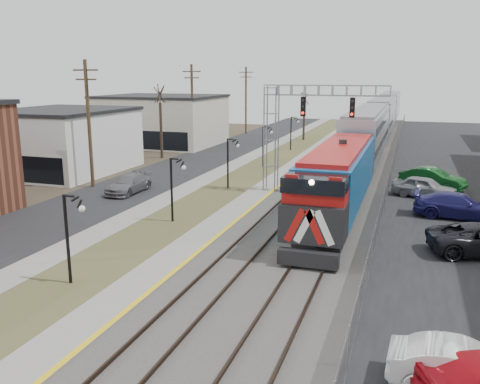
% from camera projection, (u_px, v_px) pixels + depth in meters
% --- Properties ---
extents(street_west, '(7.00, 120.00, 0.04)m').
position_uv_depth(street_west, '(180.00, 168.00, 49.27)').
color(street_west, black).
rests_on(street_west, ground).
extents(sidewalk, '(2.00, 120.00, 0.08)m').
position_uv_depth(sidewalk, '(223.00, 170.00, 47.86)').
color(sidewalk, gray).
rests_on(sidewalk, ground).
extents(grass_median, '(4.00, 120.00, 0.06)m').
position_uv_depth(grass_median, '(254.00, 172.00, 46.93)').
color(grass_median, '#4A4D29').
rests_on(grass_median, ground).
extents(platform, '(2.00, 120.00, 0.24)m').
position_uv_depth(platform, '(285.00, 173.00, 45.98)').
color(platform, gray).
rests_on(platform, ground).
extents(ballast_bed, '(8.00, 120.00, 0.20)m').
position_uv_depth(ballast_bed, '(341.00, 177.00, 44.43)').
color(ballast_bed, '#595651').
rests_on(ballast_bed, ground).
extents(platform_edge, '(0.24, 120.00, 0.01)m').
position_uv_depth(platform_edge, '(295.00, 173.00, 45.68)').
color(platform_edge, gold).
rests_on(platform_edge, platform).
extents(track_near, '(1.58, 120.00, 0.15)m').
position_uv_depth(track_near, '(318.00, 174.00, 45.01)').
color(track_near, '#2D2119').
rests_on(track_near, ballast_bed).
extents(track_far, '(1.58, 120.00, 0.15)m').
position_uv_depth(track_far, '(359.00, 176.00, 43.93)').
color(track_far, '#2D2119').
rests_on(track_far, ballast_bed).
extents(train, '(3.00, 85.85, 5.33)m').
position_uv_depth(train, '(378.00, 123.00, 63.57)').
color(train, '#125696').
rests_on(train, ground).
extents(signal_gantry, '(9.00, 1.07, 8.15)m').
position_uv_depth(signal_gantry, '(294.00, 120.00, 37.59)').
color(signal_gantry, gray).
rests_on(signal_gantry, ground).
extents(lampposts, '(0.14, 62.14, 4.00)m').
position_uv_depth(lampposts, '(174.00, 189.00, 31.06)').
color(lampposts, black).
rests_on(lampposts, ground).
extents(utility_poles, '(0.28, 80.28, 10.00)m').
position_uv_depth(utility_poles, '(89.00, 125.00, 39.84)').
color(utility_poles, '#4C3823').
rests_on(utility_poles, ground).
extents(fence, '(0.04, 120.00, 1.60)m').
position_uv_depth(fence, '(391.00, 172.00, 42.97)').
color(fence, gray).
rests_on(fence, ground).
extents(buildings_west, '(14.00, 67.00, 7.00)m').
position_uv_depth(buildings_west, '(17.00, 148.00, 41.58)').
color(buildings_west, beige).
rests_on(buildings_west, ground).
extents(bare_trees, '(12.30, 42.30, 5.95)m').
position_uv_depth(bare_trees, '(185.00, 135.00, 52.64)').
color(bare_trees, '#382D23').
rests_on(bare_trees, ground).
extents(car_lot_b, '(4.28, 1.66, 1.39)m').
position_uv_depth(car_lot_b, '(465.00, 371.00, 14.35)').
color(car_lot_b, white).
rests_on(car_lot_b, ground).
extents(car_lot_d, '(5.53, 2.52, 1.57)m').
position_uv_depth(car_lot_d, '(458.00, 206.00, 31.87)').
color(car_lot_d, navy).
rests_on(car_lot_d, ground).
extents(car_lot_e, '(4.89, 3.08, 1.55)m').
position_uv_depth(car_lot_e, '(424.00, 188.00, 37.22)').
color(car_lot_e, gray).
rests_on(car_lot_e, ground).
extents(car_lot_f, '(5.30, 3.52, 1.65)m').
position_uv_depth(car_lot_f, '(432.00, 179.00, 39.96)').
color(car_lot_f, '#0D4317').
rests_on(car_lot_f, ground).
extents(car_street_b, '(1.97, 4.77, 1.38)m').
position_uv_depth(car_street_b, '(129.00, 184.00, 38.73)').
color(car_street_b, slate).
rests_on(car_street_b, ground).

